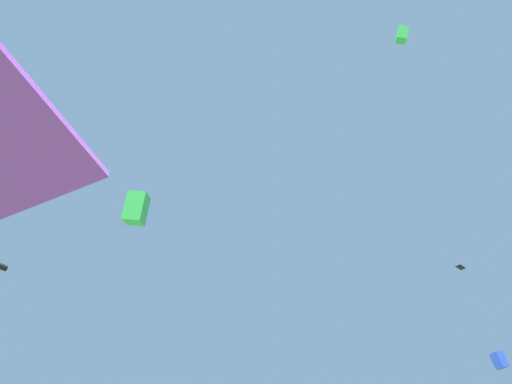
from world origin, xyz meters
name	(u,v)px	position (x,y,z in m)	size (l,w,h in m)	color
distant_kite_green_high_right	(402,35)	(-1.84, 14.58, 21.65)	(0.84, 0.67, 0.89)	green
distant_kite_black_low_left	(461,267)	(-6.16, 30.46, 18.20)	(0.62, 0.61, 0.27)	black
distant_kite_green_low_right	(136,208)	(-11.76, 8.91, 13.03)	(1.29, 1.16, 1.41)	green
distant_kite_blue_mid_right	(499,360)	(-5.15, 29.01, 11.43)	(0.81, 0.88, 0.95)	blue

